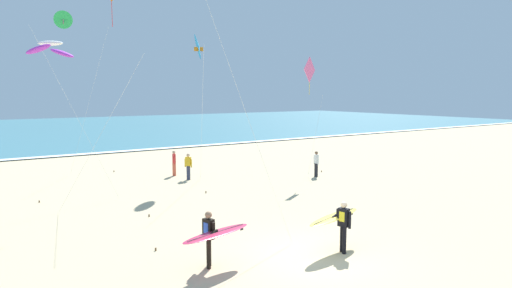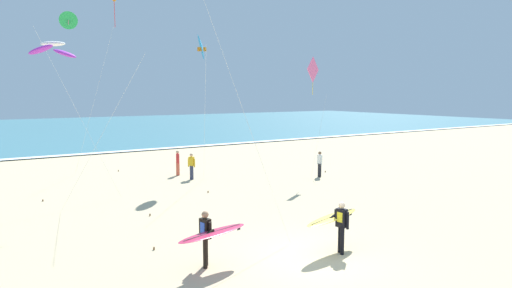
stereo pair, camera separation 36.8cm
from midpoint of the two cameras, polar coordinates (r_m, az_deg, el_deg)
The scene contains 12 objects.
ground_plane at distance 14.56m, azimuth 8.19°, elevation -14.18°, with size 160.00×160.00×0.00m, color #D1BA8E.
ocean_water at distance 69.00m, azimuth -25.11°, elevation 1.72°, with size 160.00×60.00×0.08m, color teal.
shoreline_foam at distance 39.88m, azimuth -19.40°, elevation -1.08°, with size 160.00×1.05×0.01m, color white.
surfer_lead at distance 14.67m, azimuth 11.16°, elevation -9.74°, with size 2.60×1.15×1.71m.
surfer_trailing at distance 13.14m, azimuth -5.28°, elevation -11.59°, with size 2.49×1.16×1.71m.
kite_delta_cobalt_mid at distance 26.39m, azimuth -6.65°, elevation 12.40°, with size 1.98×4.30×8.60m.
kite_delta_emerald_low at distance 30.17m, azimuth -22.86°, elevation 14.50°, with size 3.18×0.69×10.16m.
kite_diamond_rose_distant at distance 26.91m, azimuth 7.85°, elevation 9.29°, with size 2.63×1.21×7.35m.
kite_arc_ivory_extra at distance 20.34m, azimuth -24.39°, elevation 11.15°, with size 4.21×3.77×7.30m.
bystander_red_top at distance 27.99m, azimuth -9.78°, elevation -2.41°, with size 0.26×0.48×1.59m.
bystander_white_top at distance 27.43m, azimuth 8.66°, elevation -2.57°, with size 0.22×0.50×1.59m.
bystander_yellow_top at distance 26.54m, azimuth -8.00°, elevation -2.87°, with size 0.33×0.43×1.59m.
Camera 2 is at (-8.80, -10.36, 5.14)m, focal length 30.74 mm.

